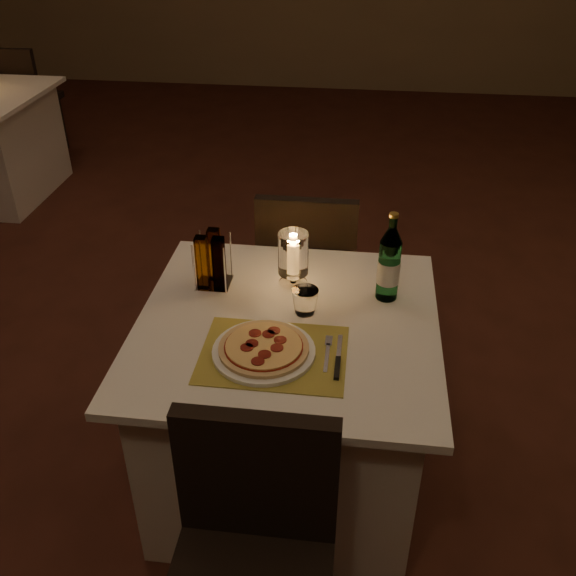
# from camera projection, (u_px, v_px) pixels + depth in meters

# --- Properties ---
(floor) EXTENTS (8.00, 10.00, 0.02)m
(floor) POSITION_uv_depth(u_px,v_px,m) (283.00, 396.00, 2.92)
(floor) COLOR #471F16
(floor) RESTS_ON ground
(main_table) EXTENTS (1.00, 1.00, 0.74)m
(main_table) POSITION_uv_depth(u_px,v_px,m) (287.00, 403.00, 2.33)
(main_table) COLOR silver
(main_table) RESTS_ON ground
(chair_near) EXTENTS (0.42, 0.42, 0.90)m
(chair_near) POSITION_uv_depth(u_px,v_px,m) (252.00, 545.00, 1.64)
(chair_near) COLOR black
(chair_near) RESTS_ON ground
(chair_far) EXTENTS (0.42, 0.42, 0.90)m
(chair_far) POSITION_uv_depth(u_px,v_px,m) (308.00, 263.00, 2.83)
(chair_far) COLOR black
(chair_far) RESTS_ON ground
(placemat) EXTENTS (0.45, 0.34, 0.00)m
(placemat) POSITION_uv_depth(u_px,v_px,m) (273.00, 354.00, 1.98)
(placemat) COLOR #A39438
(placemat) RESTS_ON main_table
(plate) EXTENTS (0.32, 0.32, 0.01)m
(plate) POSITION_uv_depth(u_px,v_px,m) (264.00, 351.00, 1.98)
(plate) COLOR white
(plate) RESTS_ON placemat
(pizza) EXTENTS (0.28, 0.28, 0.02)m
(pizza) POSITION_uv_depth(u_px,v_px,m) (264.00, 347.00, 1.97)
(pizza) COLOR #D8B77F
(pizza) RESTS_ON plate
(fork) EXTENTS (0.02, 0.18, 0.00)m
(fork) POSITION_uv_depth(u_px,v_px,m) (328.00, 351.00, 1.99)
(fork) COLOR silver
(fork) RESTS_ON placemat
(knife) EXTENTS (0.02, 0.22, 0.01)m
(knife) POSITION_uv_depth(u_px,v_px,m) (338.00, 363.00, 1.93)
(knife) COLOR black
(knife) RESTS_ON placemat
(tumbler) EXTENTS (0.09, 0.09, 0.09)m
(tumbler) POSITION_uv_depth(u_px,v_px,m) (305.00, 301.00, 2.15)
(tumbler) COLOR white
(tumbler) RESTS_ON main_table
(water_bottle) EXTENTS (0.08, 0.08, 0.33)m
(water_bottle) POSITION_uv_depth(u_px,v_px,m) (389.00, 265.00, 2.18)
(water_bottle) COLOR #5BA973
(water_bottle) RESTS_ON main_table
(hurricane_candle) EXTENTS (0.11, 0.11, 0.21)m
(hurricane_candle) POSITION_uv_depth(u_px,v_px,m) (293.00, 255.00, 2.26)
(hurricane_candle) COLOR white
(hurricane_candle) RESTS_ON main_table
(cruet_caddy) EXTENTS (0.12, 0.12, 0.21)m
(cruet_caddy) POSITION_uv_depth(u_px,v_px,m) (212.00, 262.00, 2.26)
(cruet_caddy) COLOR white
(cruet_caddy) RESTS_ON main_table
(neighbor_chair_lb) EXTENTS (0.42, 0.42, 0.90)m
(neighbor_chair_lb) POSITION_uv_depth(u_px,v_px,m) (21.00, 92.00, 5.06)
(neighbor_chair_lb) COLOR black
(neighbor_chair_lb) RESTS_ON ground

